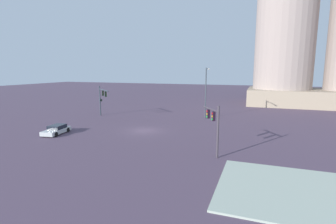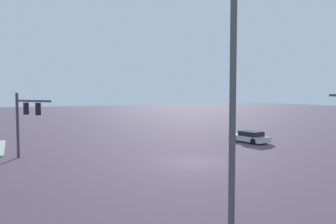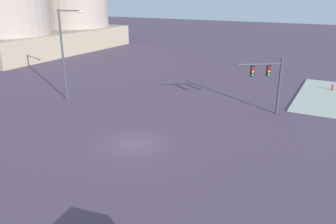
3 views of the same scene
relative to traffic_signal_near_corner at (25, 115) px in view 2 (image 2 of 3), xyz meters
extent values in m
plane|color=#4D3D50|center=(-11.25, 7.07, -3.48)|extent=(234.25, 234.25, 0.00)
cylinder|color=#3D363E|center=(0.55, -0.84, -0.85)|extent=(0.22, 0.22, 5.26)
cylinder|color=#3D363E|center=(-0.54, 0.84, 1.15)|extent=(2.32, 3.45, 0.17)
cube|color=black|center=(-0.07, 0.11, 0.54)|extent=(0.39, 0.41, 0.95)
cylinder|color=red|center=(-0.20, 0.02, 0.83)|extent=(0.16, 0.20, 0.20)
cylinder|color=orange|center=(-0.20, 0.02, 0.53)|extent=(0.16, 0.20, 0.20)
cylinder|color=green|center=(-0.20, 0.02, 0.23)|extent=(0.16, 0.20, 0.20)
cube|color=black|center=(-0.85, 1.33, 0.54)|extent=(0.39, 0.41, 0.95)
cylinder|color=red|center=(-0.99, 1.24, 0.83)|extent=(0.16, 0.20, 0.20)
cylinder|color=orange|center=(-0.99, 1.24, 0.53)|extent=(0.16, 0.20, 0.20)
cylinder|color=green|center=(-0.99, 1.24, 0.23)|extent=(0.16, 0.20, 0.20)
cylinder|color=#394148|center=(-4.98, 19.46, 1.04)|extent=(0.20, 0.20, 9.05)
cube|color=#B3B9B9|center=(-21.73, 1.22, -3.05)|extent=(2.45, 4.47, 0.55)
cube|color=black|center=(-21.77, 1.47, -2.52)|extent=(1.94, 2.42, 0.50)
cylinder|color=black|center=(-20.68, 0.04, -3.16)|extent=(0.31, 0.66, 0.64)
cylinder|color=black|center=(-22.42, -0.21, -3.16)|extent=(0.31, 0.66, 0.64)
cylinder|color=black|center=(-21.05, 2.65, -3.16)|extent=(0.31, 0.66, 0.64)
cylinder|color=black|center=(-22.79, 2.41, -3.16)|extent=(0.31, 0.66, 0.64)
camera|label=1|loc=(4.39, -25.56, 5.24)|focal=27.41mm
camera|label=2|loc=(0.94, 26.91, 1.68)|focal=33.31mm
camera|label=3|loc=(-30.58, -6.04, 7.02)|focal=36.92mm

